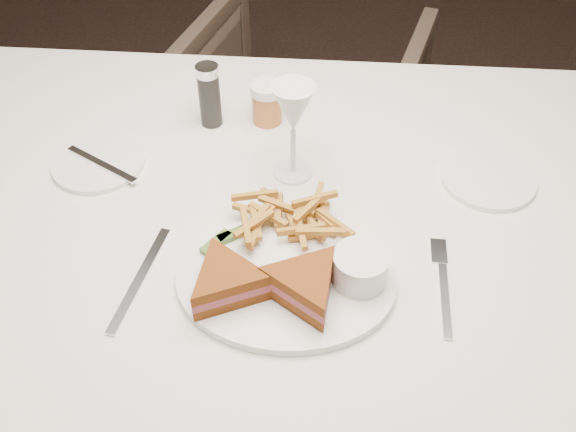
# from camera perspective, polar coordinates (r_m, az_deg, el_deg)

# --- Properties ---
(ground) EXTENTS (5.00, 5.00, 0.00)m
(ground) POSITION_cam_1_polar(r_m,az_deg,el_deg) (1.71, -3.74, -15.21)
(ground) COLOR black
(ground) RESTS_ON ground
(table) EXTENTS (1.53, 1.10, 0.75)m
(table) POSITION_cam_1_polar(r_m,az_deg,el_deg) (1.33, -0.04, -11.61)
(table) COLOR silver
(table) RESTS_ON ground
(chair_far) EXTENTS (0.82, 0.80, 0.67)m
(chair_far) POSITION_cam_1_polar(r_m,az_deg,el_deg) (1.95, 0.97, 8.76)
(chair_far) COLOR #44352A
(chair_far) RESTS_ON ground
(table_setting) EXTENTS (0.83, 0.63, 0.18)m
(table_setting) POSITION_cam_1_polar(r_m,az_deg,el_deg) (0.98, -0.42, -0.27)
(table_setting) COLOR white
(table_setting) RESTS_ON table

